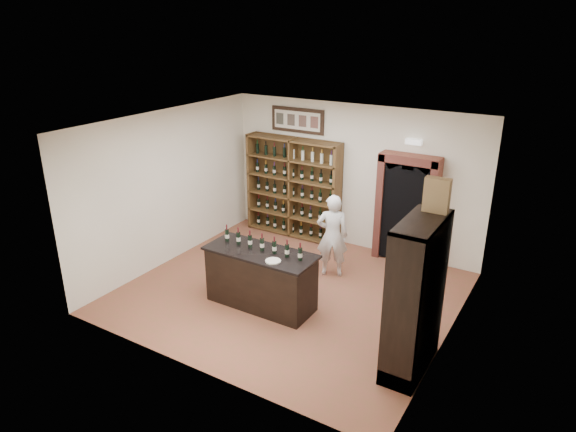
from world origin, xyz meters
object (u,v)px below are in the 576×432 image
object	(u,v)px
counter_bottle_0	(227,235)
wine_crate	(437,195)
wine_shelf	(294,187)
tasting_counter	(261,279)
side_cabinet	(415,320)
shopkeeper	(332,236)

from	to	relation	value
counter_bottle_0	wine_crate	bearing A→B (deg)	0.37
wine_shelf	tasting_counter	distance (m)	3.19
counter_bottle_0	side_cabinet	world-z (taller)	side_cabinet
tasting_counter	shopkeeper	bearing A→B (deg)	72.51
wine_shelf	shopkeeper	size ratio (longest dim) A/B	1.38
side_cabinet	counter_bottle_0	bearing A→B (deg)	174.15
shopkeeper	wine_crate	bearing A→B (deg)	120.41
side_cabinet	tasting_counter	bearing A→B (deg)	173.72
wine_shelf	side_cabinet	world-z (taller)	same
wine_shelf	wine_crate	distance (m)	4.96
counter_bottle_0	side_cabinet	distance (m)	3.48
wine_shelf	tasting_counter	xyz separation A→B (m)	(1.10, -2.93, -0.61)
shopkeeper	wine_crate	xyz separation A→B (m)	(2.22, -1.54, 1.63)
wine_crate	counter_bottle_0	bearing A→B (deg)	-179.80
wine_shelf	counter_bottle_0	size ratio (longest dim) A/B	7.33
tasting_counter	counter_bottle_0	size ratio (longest dim) A/B	6.27
wine_shelf	tasting_counter	size ratio (longest dim) A/B	1.17
counter_bottle_0	wine_crate	distance (m)	3.69
wine_crate	wine_shelf	bearing A→B (deg)	143.10
wine_shelf	shopkeeper	xyz separation A→B (m)	(1.61, -1.32, -0.30)
wine_shelf	wine_crate	xyz separation A→B (m)	(3.83, -2.86, 1.33)
side_cabinet	shopkeeper	distance (m)	2.93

